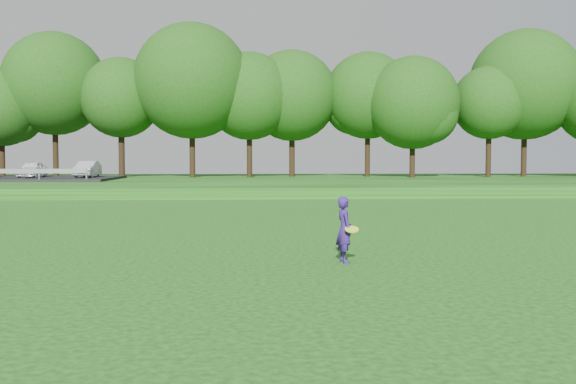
{
  "coord_description": "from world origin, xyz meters",
  "views": [
    {
      "loc": [
        -1.66,
        -15.16,
        2.26
      ],
      "look_at": [
        -0.73,
        2.44,
        1.3
      ],
      "focal_mm": 40.0,
      "sensor_mm": 36.0,
      "label": 1
    }
  ],
  "objects": [
    {
      "name": "berm",
      "position": [
        0.0,
        34.0,
        0.3
      ],
      "size": [
        130.0,
        30.0,
        0.6
      ],
      "primitive_type": "cube",
      "color": "#163C0B",
      "rests_on": "ground"
    },
    {
      "name": "woman",
      "position": [
        0.27,
        -1.56,
        0.71
      ],
      "size": [
        0.49,
        0.68,
        1.41
      ],
      "color": "navy",
      "rests_on": "ground"
    },
    {
      "name": "ground",
      "position": [
        0.0,
        0.0,
        0.0
      ],
      "size": [
        140.0,
        140.0,
        0.0
      ],
      "primitive_type": "plane",
      "color": "#163C0B",
      "rests_on": "ground"
    },
    {
      "name": "walking_path",
      "position": [
        0.0,
        20.0,
        0.02
      ],
      "size": [
        130.0,
        1.6,
        0.04
      ],
      "primitive_type": "cube",
      "color": "gray",
      "rests_on": "ground"
    },
    {
      "name": "treeline",
      "position": [
        0.0,
        38.0,
        8.1
      ],
      "size": [
        104.0,
        7.0,
        15.0
      ],
      "primitive_type": null,
      "color": "#194810",
      "rests_on": "berm"
    }
  ]
}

